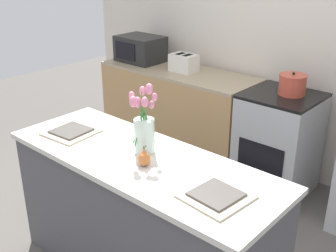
{
  "coord_description": "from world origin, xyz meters",
  "views": [
    {
      "loc": [
        1.6,
        -1.55,
        2.04
      ],
      "look_at": [
        0.0,
        0.25,
        1.02
      ],
      "focal_mm": 45.0,
      "sensor_mm": 36.0,
      "label": 1
    }
  ],
  "objects_px": {
    "toaster": "(184,63)",
    "microwave": "(140,49)",
    "pear_figurine": "(144,158)",
    "cooking_pot": "(292,85)",
    "flower_vase": "(144,129)",
    "stove_range": "(278,143)",
    "plate_setting_right": "(216,195)",
    "plate_setting_left": "(71,132)"
  },
  "relations": [
    {
      "from": "toaster",
      "to": "microwave",
      "type": "bearing_deg",
      "value": 179.71
    },
    {
      "from": "pear_figurine",
      "to": "cooking_pot",
      "type": "relative_size",
      "value": 0.53
    },
    {
      "from": "flower_vase",
      "to": "microwave",
      "type": "height_order",
      "value": "flower_vase"
    },
    {
      "from": "pear_figurine",
      "to": "stove_range",
      "type": "bearing_deg",
      "value": 89.8
    },
    {
      "from": "plate_setting_right",
      "to": "cooking_pot",
      "type": "xyz_separation_m",
      "value": [
        -0.44,
        1.7,
        0.08
      ]
    },
    {
      "from": "stove_range",
      "to": "plate_setting_left",
      "type": "relative_size",
      "value": 2.76
    },
    {
      "from": "stove_range",
      "to": "plate_setting_left",
      "type": "xyz_separation_m",
      "value": [
        -0.69,
        -1.66,
        0.46
      ]
    },
    {
      "from": "cooking_pot",
      "to": "pear_figurine",
      "type": "bearing_deg",
      "value": -91.83
    },
    {
      "from": "flower_vase",
      "to": "plate_setting_right",
      "type": "xyz_separation_m",
      "value": [
        0.62,
        -0.12,
        -0.14
      ]
    },
    {
      "from": "plate_setting_right",
      "to": "cooking_pot",
      "type": "bearing_deg",
      "value": 104.64
    },
    {
      "from": "stove_range",
      "to": "microwave",
      "type": "xyz_separation_m",
      "value": [
        -1.69,
        -0.0,
        0.59
      ]
    },
    {
      "from": "flower_vase",
      "to": "plate_setting_left",
      "type": "relative_size",
      "value": 1.34
    },
    {
      "from": "stove_range",
      "to": "toaster",
      "type": "distance_m",
      "value": 1.21
    },
    {
      "from": "microwave",
      "to": "cooking_pot",
      "type": "bearing_deg",
      "value": 1.5
    },
    {
      "from": "plate_setting_left",
      "to": "cooking_pot",
      "type": "distance_m",
      "value": 1.86
    },
    {
      "from": "stove_range",
      "to": "flower_vase",
      "type": "relative_size",
      "value": 2.06
    },
    {
      "from": "plate_setting_right",
      "to": "cooking_pot",
      "type": "distance_m",
      "value": 1.76
    },
    {
      "from": "microwave",
      "to": "stove_range",
      "type": "bearing_deg",
      "value": 0.02
    },
    {
      "from": "plate_setting_right",
      "to": "toaster",
      "type": "xyz_separation_m",
      "value": [
        -1.58,
        1.65,
        0.08
      ]
    },
    {
      "from": "stove_range",
      "to": "pear_figurine",
      "type": "height_order",
      "value": "pear_figurine"
    },
    {
      "from": "pear_figurine",
      "to": "toaster",
      "type": "height_order",
      "value": "toaster"
    },
    {
      "from": "plate_setting_left",
      "to": "plate_setting_right",
      "type": "xyz_separation_m",
      "value": [
        1.19,
        0.0,
        0.0
      ]
    },
    {
      "from": "plate_setting_left",
      "to": "cooking_pot",
      "type": "bearing_deg",
      "value": 66.46
    },
    {
      "from": "pear_figurine",
      "to": "plate_setting_left",
      "type": "bearing_deg",
      "value": 179.8
    },
    {
      "from": "plate_setting_right",
      "to": "stove_range",
      "type": "bearing_deg",
      "value": 106.57
    },
    {
      "from": "flower_vase",
      "to": "microwave",
      "type": "relative_size",
      "value": 0.92
    },
    {
      "from": "pear_figurine",
      "to": "plate_setting_right",
      "type": "bearing_deg",
      "value": 0.27
    },
    {
      "from": "pear_figurine",
      "to": "cooking_pot",
      "type": "distance_m",
      "value": 1.71
    },
    {
      "from": "cooking_pot",
      "to": "toaster",
      "type": "bearing_deg",
      "value": -177.54
    },
    {
      "from": "flower_vase",
      "to": "microwave",
      "type": "xyz_separation_m",
      "value": [
        -1.56,
        1.53,
        -0.01
      ]
    },
    {
      "from": "pear_figurine",
      "to": "cooking_pot",
      "type": "xyz_separation_m",
      "value": [
        0.05,
        1.7,
        0.04
      ]
    },
    {
      "from": "flower_vase",
      "to": "pear_figurine",
      "type": "distance_m",
      "value": 0.2
    },
    {
      "from": "plate_setting_right",
      "to": "toaster",
      "type": "bearing_deg",
      "value": 133.66
    },
    {
      "from": "pear_figurine",
      "to": "cooking_pot",
      "type": "bearing_deg",
      "value": 88.17
    },
    {
      "from": "pear_figurine",
      "to": "plate_setting_left",
      "type": "xyz_separation_m",
      "value": [
        -0.69,
        0.0,
        -0.04
      ]
    },
    {
      "from": "flower_vase",
      "to": "toaster",
      "type": "bearing_deg",
      "value": 122.02
    },
    {
      "from": "plate_setting_right",
      "to": "cooking_pot",
      "type": "height_order",
      "value": "cooking_pot"
    },
    {
      "from": "microwave",
      "to": "pear_figurine",
      "type": "bearing_deg",
      "value": -44.54
    },
    {
      "from": "plate_setting_left",
      "to": "plate_setting_right",
      "type": "distance_m",
      "value": 1.19
    },
    {
      "from": "stove_range",
      "to": "plate_setting_right",
      "type": "distance_m",
      "value": 1.79
    },
    {
      "from": "stove_range",
      "to": "plate_setting_left",
      "type": "height_order",
      "value": "plate_setting_left"
    },
    {
      "from": "flower_vase",
      "to": "cooking_pot",
      "type": "bearing_deg",
      "value": 83.62
    }
  ]
}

